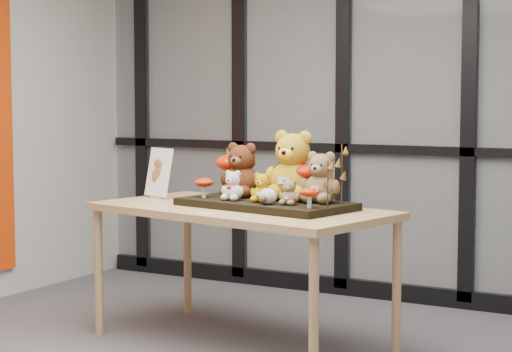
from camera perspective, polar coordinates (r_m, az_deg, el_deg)
The scene contains 22 objects.
room_shell at distance 4.17m, azimuth -2.91°, elevation 8.54°, with size 5.00×5.00×5.00m.
glass_partition at distance 6.38m, azimuth 9.11°, elevation 4.89°, with size 4.90×0.06×2.78m.
display_table at distance 5.22m, azimuth -0.93°, elevation -2.63°, with size 1.82×1.15×0.79m.
diorama_tray at distance 5.18m, azimuth 0.59°, elevation -1.74°, with size 0.97×0.49×0.04m, color black.
bear_pooh_yellow at distance 5.19m, azimuth 2.30°, elevation 0.88°, with size 0.33×0.30×0.43m, color #BD9117, non-canonical shape.
bear_brown_medium at distance 5.36m, azimuth -0.88°, elevation 0.56°, with size 0.26×0.24×0.34m, color #47210E, non-canonical shape.
bear_tan_back at distance 5.05m, azimuth 4.04°, elevation 0.08°, with size 0.24×0.21×0.31m, color brown, non-canonical shape.
bear_small_yellow at distance 5.07m, azimuth 0.39°, elevation -0.62°, with size 0.14×0.12×0.18m, color #BE8D0C, non-canonical shape.
bear_white_bow at distance 5.17m, azimuth -1.42°, elevation -0.49°, with size 0.14×0.13×0.19m, color silver, non-canonical shape.
bear_beige_small at distance 4.96m, azimuth 2.08°, elevation -0.90°, with size 0.12×0.11×0.15m, color olive, non-canonical shape.
plush_cream_hedgehog at distance 4.98m, azimuth 0.74°, elevation -1.21°, with size 0.07×0.07×0.10m, color beige, non-canonical shape.
mushroom_back_left at distance 5.49m, azimuth -1.25°, elevation 0.27°, with size 0.24×0.24×0.27m, color #A81B05, non-canonical shape.
mushroom_back_right at distance 5.17m, azimuth 3.24°, elevation -0.23°, with size 0.21×0.21×0.23m, color #A81B05, non-canonical shape.
mushroom_front_left at distance 5.32m, azimuth -3.23°, elevation -0.66°, with size 0.11×0.11×0.12m, color #A81B05, non-canonical shape.
mushroom_front_right at distance 4.82m, azimuth 3.31°, elevation -1.28°, with size 0.11×0.11×0.12m, color #A81B05, non-canonical shape.
sprig_green_far_left at distance 5.52m, azimuth -1.81°, elevation 0.34°, with size 0.05×0.05×0.28m, color black, non-canonical shape.
sprig_green_mid_left at distance 5.49m, azimuth -0.58°, elevation 0.22°, with size 0.05×0.05×0.26m, color black, non-canonical shape.
sprig_dry_far_right at distance 4.97m, azimuth 5.30°, elevation 0.10°, with size 0.05×0.05×0.33m, color brown, non-canonical shape.
sprig_dry_mid_right at distance 4.87m, azimuth 4.44°, elevation -0.48°, with size 0.05×0.05×0.24m, color brown, non-canonical shape.
sprig_green_centre at distance 5.34m, azimuth 1.46°, elevation -0.15°, with size 0.05×0.05×0.21m, color black, non-canonical shape.
sign_holder at distance 5.69m, azimuth -6.01°, elevation 0.08°, with size 0.23×0.13×0.31m.
label_card at distance 4.93m, azimuth -3.08°, elevation -2.32°, with size 0.10×0.03×0.00m, color white.
Camera 1 is at (2.23, -3.51, 1.42)m, focal length 65.00 mm.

